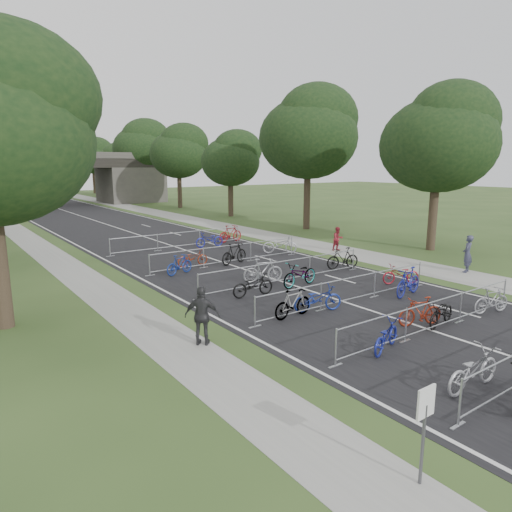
{
  "coord_description": "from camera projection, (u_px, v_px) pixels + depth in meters",
  "views": [
    {
      "loc": [
        -13.2,
        -1.01,
        5.46
      ],
      "look_at": [
        -0.58,
        16.53,
        1.1
      ],
      "focal_mm": 32.0,
      "sensor_mm": 36.0,
      "label": 1
    }
  ],
  "objects": [
    {
      "name": "tree_right_1",
      "position": [
        310.0,
        134.0,
        37.6
      ],
      "size": [
        8.18,
        8.18,
        12.47
      ],
      "color": "#33261C",
      "rests_on": "ground"
    },
    {
      "name": "tree_right_6",
      "position": [
        93.0,
        156.0,
        85.54
      ],
      "size": [
        7.17,
        7.17,
        10.93
      ],
      "color": "#33261C",
      "rests_on": "ground"
    },
    {
      "name": "barrier_row_3",
      "position": [
        349.0,
        290.0,
        18.09
      ],
      "size": [
        9.7,
        0.08,
        1.1
      ],
      "color": "#ABADB3",
      "rests_on": "ground"
    },
    {
      "name": "tree_right_3",
      "position": [
        179.0,
        152.0,
        56.89
      ],
      "size": [
        7.17,
        7.17,
        10.93
      ],
      "color": "#33261C",
      "rests_on": "ground"
    },
    {
      "name": "bike_8",
      "position": [
        386.0,
        336.0,
        13.49
      ],
      "size": [
        1.89,
        1.18,
        0.94
      ],
      "primitive_type": "imported",
      "rotation": [
        0.0,
        0.0,
        1.9
      ],
      "color": "navy",
      "rests_on": "ground"
    },
    {
      "name": "bike_12",
      "position": [
        293.0,
        303.0,
        16.43
      ],
      "size": [
        1.8,
        0.63,
        1.06
      ],
      "primitive_type": "imported",
      "rotation": [
        0.0,
        0.0,
        1.65
      ],
      "color": "#ABADB3",
      "rests_on": "ground"
    },
    {
      "name": "barrier_row_4",
      "position": [
        285.0,
        271.0,
        21.27
      ],
      "size": [
        9.7,
        0.08,
        1.1
      ],
      "color": "#ABADB3",
      "rests_on": "ground"
    },
    {
      "name": "tree_right_5",
      "position": [
        115.0,
        161.0,
        76.18
      ],
      "size": [
        6.16,
        6.16,
        9.39
      ],
      "color": "#33261C",
      "rests_on": "ground"
    },
    {
      "name": "bike_27",
      "position": [
        230.0,
        234.0,
        32.42
      ],
      "size": [
        2.06,
        0.82,
        1.21
      ],
      "primitive_type": "imported",
      "rotation": [
        0.0,
        0.0,
        1.7
      ],
      "color": "maroon",
      "rests_on": "ground"
    },
    {
      "name": "bike_10",
      "position": [
        442.0,
        313.0,
        15.56
      ],
      "size": [
        1.87,
        0.94,
        0.94
      ],
      "primitive_type": "imported",
      "rotation": [
        0.0,
        0.0,
        4.9
      ],
      "color": "black",
      "rests_on": "ground"
    },
    {
      "name": "bike_19",
      "position": [
        343.0,
        258.0,
        24.09
      ],
      "size": [
        1.96,
        1.0,
        1.14
      ],
      "primitive_type": "imported",
      "rotation": [
        0.0,
        0.0,
        4.45
      ],
      "color": "black",
      "rests_on": "ground"
    },
    {
      "name": "tree_right_0",
      "position": [
        441.0,
        140.0,
        28.25
      ],
      "size": [
        7.17,
        7.17,
        10.93
      ],
      "color": "#33261C",
      "rests_on": "ground"
    },
    {
      "name": "bike_14",
      "position": [
        408.0,
        282.0,
        19.11
      ],
      "size": [
        2.08,
        0.93,
        1.21
      ],
      "primitive_type": "imported",
      "rotation": [
        0.0,
        0.0,
        4.9
      ],
      "color": "navy",
      "rests_on": "ground"
    },
    {
      "name": "pedestrian_b",
      "position": [
        338.0,
        239.0,
        29.14
      ],
      "size": [
        0.82,
        0.68,
        1.53
      ],
      "primitive_type": "imported",
      "rotation": [
        0.0,
        0.0,
        -0.14
      ],
      "color": "maroon",
      "rests_on": "ground"
    },
    {
      "name": "bike_23",
      "position": [
        280.0,
        245.0,
        28.32
      ],
      "size": [
        2.18,
        1.75,
        1.11
      ],
      "primitive_type": "imported",
      "rotation": [
        0.0,
        0.0,
        1.0
      ],
      "color": "#A1A2A9",
      "rests_on": "ground"
    },
    {
      "name": "park_sign",
      "position": [
        425.0,
        418.0,
        7.68
      ],
      "size": [
        0.45,
        0.06,
        1.83
      ],
      "color": "#4C4C51",
      "rests_on": "ground"
    },
    {
      "name": "pedestrian_c",
      "position": [
        202.0,
        316.0,
        13.86
      ],
      "size": [
        1.12,
        1.04,
        1.85
      ],
      "primitive_type": "imported",
      "rotation": [
        0.0,
        0.0,
        2.44
      ],
      "color": "#2B2B2E",
      "rests_on": "ground"
    },
    {
      "name": "lane_markings",
      "position": [
        80.0,
        216.0,
        49.23
      ],
      "size": [
        0.12,
        140.0,
        0.0
      ],
      "primitive_type": "cube",
      "color": "silver",
      "rests_on": "ground"
    },
    {
      "name": "bike_17",
      "position": [
        263.0,
        271.0,
        21.31
      ],
      "size": [
        1.99,
        1.14,
        1.15
      ],
      "primitive_type": "imported",
      "rotation": [
        0.0,
        0.0,
        1.23
      ],
      "color": "gray",
      "rests_on": "ground"
    },
    {
      "name": "bike_9",
      "position": [
        420.0,
        312.0,
        15.59
      ],
      "size": [
        1.75,
        1.02,
        1.01
      ],
      "primitive_type": "imported",
      "rotation": [
        0.0,
        0.0,
        4.37
      ],
      "color": "maroon",
      "rests_on": "ground"
    },
    {
      "name": "bike_21",
      "position": [
        193.0,
        258.0,
        24.73
      ],
      "size": [
        1.79,
        0.69,
        0.92
      ],
      "primitive_type": "imported",
      "rotation": [
        0.0,
        0.0,
        1.52
      ],
      "color": "maroon",
      "rests_on": "ground"
    },
    {
      "name": "tree_right_2",
      "position": [
        232.0,
        159.0,
        47.54
      ],
      "size": [
        6.16,
        6.16,
        9.39
      ],
      "color": "#33261C",
      "rests_on": "ground"
    },
    {
      "name": "bike_26",
      "position": [
        210.0,
        239.0,
        30.48
      ],
      "size": [
        2.01,
        0.87,
        1.03
      ],
      "primitive_type": "imported",
      "rotation": [
        0.0,
        0.0,
        4.61
      ],
      "color": "#1C229D",
      "rests_on": "ground"
    },
    {
      "name": "bike_11",
      "position": [
        492.0,
        301.0,
        16.91
      ],
      "size": [
        1.7,
        0.86,
        0.98
      ],
      "primitive_type": "imported",
      "rotation": [
        0.0,
        0.0,
        1.32
      ],
      "color": "gray",
      "rests_on": "ground"
    },
    {
      "name": "bike_22",
      "position": [
        234.0,
        254.0,
        25.24
      ],
      "size": [
        2.06,
        1.07,
        1.19
      ],
      "primitive_type": "imported",
      "rotation": [
        0.0,
        0.0,
        1.84
      ],
      "color": "black",
      "rests_on": "ground"
    },
    {
      "name": "barrier_row_2",
      "position": [
        435.0,
        316.0,
        15.06
      ],
      "size": [
        9.7,
        0.08,
        1.1
      ],
      "color": "#ABADB3",
      "rests_on": "ground"
    },
    {
      "name": "bike_20",
      "position": [
        179.0,
        265.0,
        22.88
      ],
      "size": [
        1.76,
        0.95,
        1.02
      ],
      "primitive_type": "imported",
      "rotation": [
        0.0,
        0.0,
        1.87
      ],
      "color": "navy",
      "rests_on": "ground"
    },
    {
      "name": "road",
      "position": [
        80.0,
        216.0,
        49.22
      ],
      "size": [
        11.0,
        140.0,
        0.01
      ],
      "primitive_type": "cube",
      "color": "black",
      "rests_on": "ground"
    },
    {
      "name": "bike_13",
      "position": [
        318.0,
        299.0,
        17.1
      ],
      "size": [
        2.03,
        1.24,
        1.01
      ],
      "primitive_type": "imported",
      "rotation": [
        0.0,
        0.0,
        1.25
      ],
      "color": "navy",
      "rests_on": "ground"
    },
    {
      "name": "pedestrian_a",
      "position": [
        467.0,
        254.0,
        23.26
      ],
      "size": [
        0.81,
        0.67,
        1.92
      ],
      "primitive_type": "imported",
      "rotation": [
        0.0,
        0.0,
        3.49
      ],
      "color": "#303148",
      "rests_on": "ground"
    },
    {
      "name": "barrier_row_6",
      "position": [
        179.0,
        240.0,
        30.02
      ],
      "size": [
        9.7,
        0.08,
        1.1
      ],
      "color": "#ABADB3",
      "rests_on": "ground"
    },
    {
      "name": "bike_18",
      "position": [
        300.0,
        274.0,
        20.64
      ],
      "size": [
        2.22,
        1.03,
        1.12
      ],
      "primitive_type": "imported",
      "rotation": [
        0.0,
        0.0,
        4.85
      ],
      "color": "#ABADB3",
      "rests_on": "ground"
    },
    {
      "name": "bike_15",
      "position": [
        401.0,
        274.0,
        21.05
      ],
      "size": [
        1.86,
        1.32,
        0.93
      ],
      "primitive_type": "imported",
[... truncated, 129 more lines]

